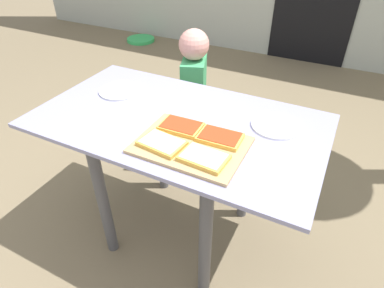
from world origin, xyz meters
TOP-DOWN VIEW (x-y plane):
  - ground_plane at (0.00, 0.00)m, footprint 16.00×16.00m
  - dining_table at (0.00, 0.00)m, footprint 1.30×0.74m
  - cutting_board at (0.15, -0.16)m, footprint 0.43×0.32m
  - pizza_slice_near_left at (0.05, -0.22)m, footprint 0.19×0.14m
  - pizza_slice_near_right at (0.24, -0.22)m, footprint 0.18×0.13m
  - pizza_slice_far_left at (0.06, -0.08)m, footprint 0.18×0.12m
  - pizza_slice_far_right at (0.24, -0.08)m, footprint 0.18×0.12m
  - plate_white_left at (-0.40, 0.10)m, footprint 0.21×0.21m
  - plate_white_right at (0.41, 0.14)m, footprint 0.21×0.21m
  - child_left at (-0.22, 0.61)m, footprint 0.21×0.27m
  - garden_hose_coil at (-2.09, 2.69)m, footprint 0.39×0.39m

SIDE VIEW (x-z plane):
  - ground_plane at x=0.00m, z-range 0.00..0.00m
  - garden_hose_coil at x=-2.09m, z-range 0.00..0.04m
  - child_left at x=-0.22m, z-range 0.08..1.05m
  - dining_table at x=0.00m, z-range 0.24..1.00m
  - plate_white_left at x=-0.40m, z-range 0.76..0.77m
  - plate_white_right at x=0.41m, z-range 0.76..0.77m
  - cutting_board at x=0.15m, z-range 0.76..0.78m
  - pizza_slice_near_left at x=0.05m, z-range 0.78..0.80m
  - pizza_slice_near_right at x=0.24m, z-range 0.78..0.80m
  - pizza_slice_far_left at x=0.06m, z-range 0.78..0.80m
  - pizza_slice_far_right at x=0.24m, z-range 0.78..0.80m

